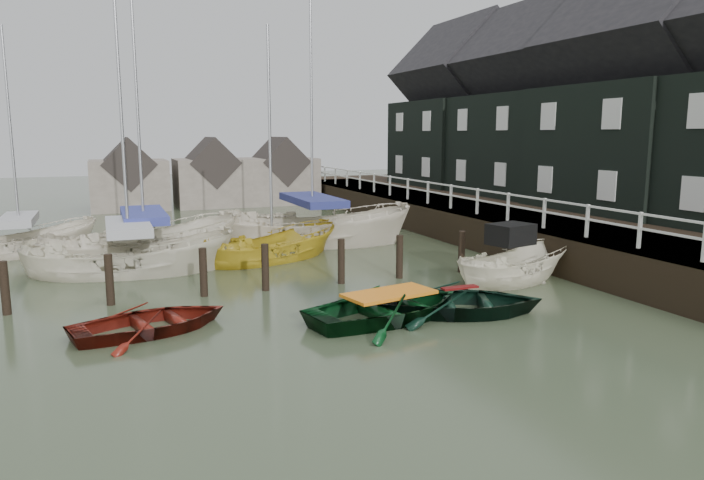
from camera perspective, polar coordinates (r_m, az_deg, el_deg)
name	(u,v)px	position (r m, az deg, el deg)	size (l,w,h in m)	color
ground	(339,313)	(16.41, -1.19, -6.62)	(120.00, 120.00, 0.00)	#303A24
pier	(456,219)	(29.20, 9.41, 1.87)	(3.04, 32.00, 2.70)	black
land_strip	(552,228)	(32.47, 17.76, 1.05)	(14.00, 38.00, 1.50)	black
quay_houses	(578,110)	(31.14, 19.88, 11.08)	(6.52, 28.14, 10.01)	black
mooring_pilings	(268,274)	(18.74, -7.62, -3.06)	(13.72, 0.22, 1.80)	black
far_sheds	(209,177)	(41.34, -12.89, 5.61)	(14.00, 4.08, 4.39)	#665B51
rowboat_red	(153,331)	(15.63, -17.68, -7.92)	(2.62, 3.67, 0.76)	#57140C
rowboat_green	(389,319)	(15.87, 3.39, -7.20)	(3.14, 4.40, 0.91)	black
rowboat_dkgreen	(459,313)	(16.57, 9.70, -6.60)	(3.06, 4.29, 0.89)	black
motorboat	(512,280)	(20.19, 14.37, -3.56)	(4.84, 2.76, 2.72)	silver
sailboat_a	(131,271)	(22.22, -19.48, -2.69)	(7.15, 3.63, 11.41)	beige
sailboat_b	(146,259)	(24.11, -18.23, -1.69)	(7.85, 4.75, 12.19)	beige
sailboat_c	(272,259)	(23.44, -7.24, -1.71)	(6.21, 4.18, 9.48)	gold
sailboat_d	(313,242)	(26.54, -3.59, -0.21)	(8.76, 5.83, 13.21)	silver
sailboat_e	(22,253)	(27.29, -27.83, -1.04)	(6.23, 4.18, 9.63)	beige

